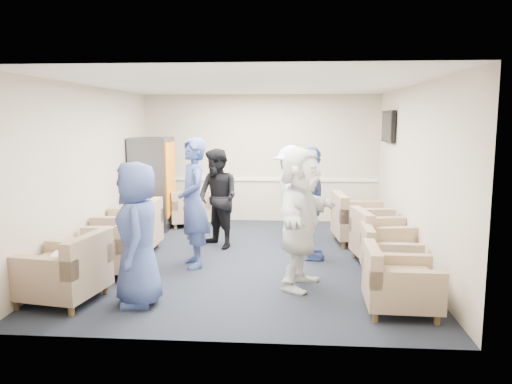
# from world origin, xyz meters

# --- Properties ---
(floor) EXTENTS (6.00, 6.00, 0.00)m
(floor) POSITION_xyz_m (0.00, 0.00, 0.00)
(floor) COLOR black
(floor) RESTS_ON ground
(ceiling) EXTENTS (6.00, 6.00, 0.00)m
(ceiling) POSITION_xyz_m (0.00, 0.00, 2.70)
(ceiling) COLOR white
(ceiling) RESTS_ON back_wall
(back_wall) EXTENTS (5.00, 0.02, 2.70)m
(back_wall) POSITION_xyz_m (0.00, 3.00, 1.35)
(back_wall) COLOR beige
(back_wall) RESTS_ON floor
(front_wall) EXTENTS (5.00, 0.02, 2.70)m
(front_wall) POSITION_xyz_m (0.00, -3.00, 1.35)
(front_wall) COLOR beige
(front_wall) RESTS_ON floor
(left_wall) EXTENTS (0.02, 6.00, 2.70)m
(left_wall) POSITION_xyz_m (-2.50, 0.00, 1.35)
(left_wall) COLOR beige
(left_wall) RESTS_ON floor
(right_wall) EXTENTS (0.02, 6.00, 2.70)m
(right_wall) POSITION_xyz_m (2.50, 0.00, 1.35)
(right_wall) COLOR beige
(right_wall) RESTS_ON floor
(chair_rail) EXTENTS (4.98, 0.04, 0.06)m
(chair_rail) POSITION_xyz_m (0.00, 2.98, 0.90)
(chair_rail) COLOR white
(chair_rail) RESTS_ON back_wall
(tv) EXTENTS (0.10, 1.00, 0.58)m
(tv) POSITION_xyz_m (2.44, 1.80, 2.05)
(tv) COLOR black
(tv) RESTS_ON right_wall
(armchair_left_near) EXTENTS (1.03, 1.03, 0.71)m
(armchair_left_near) POSITION_xyz_m (-2.01, -2.06, 0.36)
(armchair_left_near) COLOR #9A7D63
(armchair_left_near) RESTS_ON floor
(armchair_left_mid) EXTENTS (0.91, 0.91, 0.67)m
(armchair_left_mid) POSITION_xyz_m (-1.91, -0.96, 0.33)
(armchair_left_mid) COLOR #9A7D63
(armchair_left_mid) RESTS_ON floor
(armchair_left_far) EXTENTS (0.93, 0.93, 0.74)m
(armchair_left_far) POSITION_xyz_m (-1.93, 0.20, 0.37)
(armchair_left_far) COLOR #9A7D63
(armchair_left_far) RESTS_ON floor
(armchair_right_near) EXTENTS (0.83, 0.83, 0.64)m
(armchair_right_near) POSITION_xyz_m (1.88, -2.07, 0.32)
(armchair_right_near) COLOR #9A7D63
(armchair_right_near) RESTS_ON floor
(armchair_right_midnear) EXTENTS (0.78, 0.78, 0.61)m
(armchair_right_midnear) POSITION_xyz_m (2.00, -0.77, 0.30)
(armchair_right_midnear) COLOR #9A7D63
(armchair_right_midnear) RESTS_ON floor
(armchair_right_midfar) EXTENTS (1.00, 1.00, 0.70)m
(armchair_right_midfar) POSITION_xyz_m (2.04, -0.11, 0.35)
(armchair_right_midfar) COLOR #9A7D63
(armchair_right_midfar) RESTS_ON floor
(armchair_right_far) EXTENTS (1.03, 1.03, 0.75)m
(armchair_right_far) POSITION_xyz_m (1.85, 1.13, 0.38)
(armchair_right_far) COLOR #9A7D63
(armchair_right_far) RESTS_ON floor
(armchair_corner) EXTENTS (1.05, 1.05, 0.64)m
(armchair_corner) POSITION_xyz_m (-1.45, 2.36, 0.32)
(armchair_corner) COLOR #9A7D63
(armchair_corner) RESTS_ON floor
(vending_machine) EXTENTS (0.74, 0.87, 1.83)m
(vending_machine) POSITION_xyz_m (-2.09, 2.05, 0.91)
(vending_machine) COLOR #505058
(vending_machine) RESTS_ON floor
(backpack) EXTENTS (0.33, 0.27, 0.50)m
(backpack) POSITION_xyz_m (-1.52, -0.80, 0.26)
(backpack) COLOR black
(backpack) RESTS_ON floor
(pillow) EXTENTS (0.38, 0.45, 0.12)m
(pillow) POSITION_xyz_m (-2.02, -2.05, 0.53)
(pillow) COLOR white
(pillow) RESTS_ON armchair_left_near
(person_front_left) EXTENTS (0.74, 0.94, 1.71)m
(person_front_left) POSITION_xyz_m (-1.12, -2.05, 0.85)
(person_front_left) COLOR #3B4E8F
(person_front_left) RESTS_ON floor
(person_mid_left) EXTENTS (0.69, 0.82, 1.92)m
(person_mid_left) POSITION_xyz_m (-0.77, -0.46, 0.96)
(person_mid_left) COLOR #3B4E8F
(person_mid_left) RESTS_ON floor
(person_back_left) EXTENTS (1.04, 1.04, 1.70)m
(person_back_left) POSITION_xyz_m (-0.59, 0.64, 0.85)
(person_back_left) COLOR black
(person_back_left) RESTS_ON floor
(person_back_right) EXTENTS (0.81, 1.20, 1.73)m
(person_back_right) POSITION_xyz_m (0.67, 1.20, 0.86)
(person_back_right) COLOR silver
(person_back_right) RESTS_ON floor
(person_mid_right) EXTENTS (0.50, 1.06, 1.77)m
(person_mid_right) POSITION_xyz_m (0.98, 0.07, 0.89)
(person_mid_right) COLOR #3B4E8F
(person_mid_right) RESTS_ON floor
(person_front_right) EXTENTS (1.05, 1.79, 1.84)m
(person_front_right) POSITION_xyz_m (0.80, -1.28, 0.92)
(person_front_right) COLOR white
(person_front_right) RESTS_ON floor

